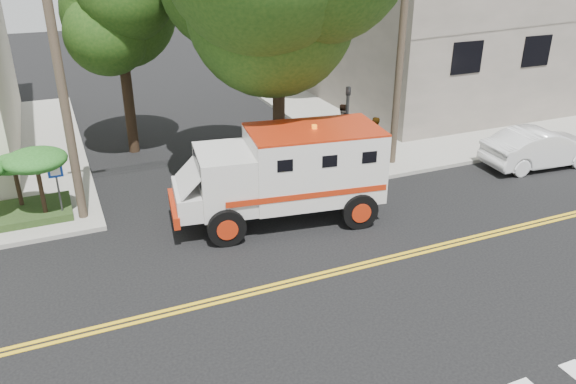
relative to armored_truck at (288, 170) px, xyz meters
name	(u,v)px	position (x,y,z in m)	size (l,w,h in m)	color
ground	(320,276)	(-0.55, -3.50, -1.72)	(100.00, 100.00, 0.00)	black
sidewalk_ne	(429,101)	(12.95, 10.00, -1.64)	(17.00, 17.00, 0.15)	gray
building_right	(452,42)	(14.45, 10.50, 1.43)	(14.00, 12.00, 6.00)	#686059
utility_pole_left	(61,84)	(-6.15, 2.50, 2.78)	(0.28, 0.28, 9.00)	#382D23
utility_pole_right	(401,53)	(5.75, 2.70, 2.78)	(0.28, 0.28, 9.00)	#382D23
tree_left	(127,13)	(-3.23, 8.28, 4.01)	(4.48, 4.20, 7.70)	black
traffic_signal	(347,124)	(3.25, 2.10, 0.51)	(0.15, 0.18, 3.60)	#3F3F42
accessibility_sign	(57,183)	(-6.75, 2.67, -0.35)	(0.45, 0.10, 2.02)	#3F3F42
palm_planter	(13,176)	(-7.99, 3.12, -0.07)	(3.52, 2.63, 2.36)	#1E3314
armored_truck	(288,170)	(0.00, 0.00, 0.00)	(6.89, 3.43, 3.02)	silver
parked_sedan	(540,148)	(11.11, 0.30, -0.94)	(1.65, 4.72, 1.56)	silver
pedestrian_a	(374,138)	(5.21, 3.31, -0.68)	(0.64, 0.42, 1.77)	gray
pedestrian_b	(342,124)	(4.95, 5.54, -0.69)	(0.85, 0.66, 1.75)	gray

